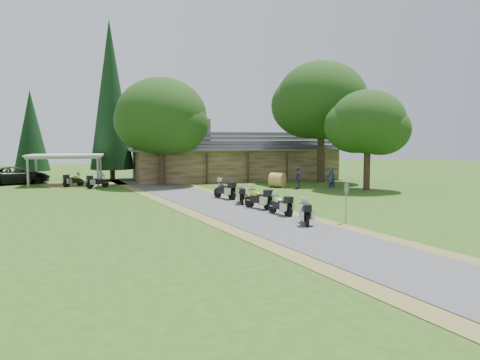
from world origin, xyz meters
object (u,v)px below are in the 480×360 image
object	(u,v)px
motorcycle_row_c	(259,198)
motorcycle_row_d	(241,195)
lodge	(234,155)
motorcycle_row_b	(280,204)
motorcycle_carport_b	(98,181)
motorcycle_row_e	(225,189)
car_dark_suv	(16,171)
hay_bale	(277,180)
motorcycle_row_a	(306,212)
carport	(66,170)
motorcycle_carport_a	(73,180)

from	to	relation	value
motorcycle_row_c	motorcycle_row_d	xyz separation A→B (m)	(-0.29, 2.47, -0.09)
lodge	motorcycle_row_b	world-z (taller)	lodge
motorcycle_row_c	motorcycle_carport_b	distance (m)	17.66
motorcycle_row_b	motorcycle_row_e	world-z (taller)	motorcycle_row_e
motorcycle_row_b	motorcycle_carport_b	bearing A→B (deg)	13.11
lodge	motorcycle_carport_b	world-z (taller)	lodge
car_dark_suv	hay_bale	world-z (taller)	car_dark_suv
motorcycle_row_a	hay_bale	bearing A→B (deg)	0.97
carport	motorcycle_row_a	xyz separation A→B (m)	(11.95, -24.36, -0.78)
motorcycle_row_d	motorcycle_carport_a	size ratio (longest dim) A/B	0.94
lodge	carport	xyz separation A→B (m)	(-16.31, -1.70, -1.07)
motorcycle_row_a	hay_bale	distance (m)	17.53
motorcycle_row_c	hay_bale	distance (m)	12.73
car_dark_suv	hay_bale	distance (m)	23.87
carport	motorcycle_row_b	xyz separation A→B (m)	(11.85, -21.43, -0.76)
motorcycle_row_c	motorcycle_row_e	size ratio (longest dim) A/B	0.97
carport	motorcycle_row_e	distance (m)	17.67
motorcycle_row_a	carport	bearing A→B (deg)	44.88
motorcycle_carport_b	hay_bale	size ratio (longest dim) A/B	1.45
motorcycle_row_c	motorcycle_row_d	distance (m)	2.49
motorcycle_row_a	hay_bale	world-z (taller)	hay_bale
motorcycle_row_c	motorcycle_carport_a	distance (m)	20.17
motorcycle_row_d	motorcycle_row_e	bearing A→B (deg)	20.05
lodge	motorcycle_row_e	distance (m)	16.66
lodge	motorcycle_row_d	bearing A→B (deg)	-105.65
carport	motorcycle_row_d	size ratio (longest dim) A/B	3.70
motorcycle_row_b	hay_bale	xyz separation A→B (m)	(5.45, 13.77, 0.01)
lodge	car_dark_suv	bearing A→B (deg)	178.57
lodge	carport	size ratio (longest dim) A/B	3.37
motorcycle_row_c	motorcycle_row_a	bearing A→B (deg)	159.85
carport	motorcycle_row_a	distance (m)	27.14
lodge	hay_bale	bearing A→B (deg)	-83.97
motorcycle_row_a	motorcycle_row_d	xyz separation A→B (m)	(-0.75, 7.83, -0.01)
motorcycle_row_b	motorcycle_row_c	size ratio (longest dim) A/B	0.91
motorcycle_row_a	motorcycle_row_e	size ratio (longest dim) A/B	0.86
carport	motorcycle_row_d	distance (m)	19.98
motorcycle_row_e	motorcycle_carport_a	distance (m)	15.70
motorcycle_row_c	hay_bale	bearing A→B (deg)	-52.13
motorcycle_row_a	motorcycle_row_b	world-z (taller)	motorcycle_row_b
car_dark_suv	hay_bale	xyz separation A→B (m)	(21.72, -9.89, -0.58)
motorcycle_row_c	motorcycle_carport_b	xyz separation A→B (m)	(-8.88, 15.27, -0.06)
carport	motorcycle_row_b	distance (m)	24.50
car_dark_suv	lodge	bearing A→B (deg)	-111.97
motorcycle_row_a	motorcycle_row_d	world-z (taller)	motorcycle_row_a
car_dark_suv	motorcycle_row_b	xyz separation A→B (m)	(16.27, -23.65, -0.59)
car_dark_suv	motorcycle_row_a	bearing A→B (deg)	-168.92
motorcycle_row_d	motorcycle_carport_b	world-z (taller)	motorcycle_carport_b
motorcycle_row_d	motorcycle_row_e	distance (m)	2.62
motorcycle_row_b	motorcycle_carport_b	size ratio (longest dim) A/B	0.99
motorcycle_row_b	motorcycle_carport_a	size ratio (longest dim) A/B	0.98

